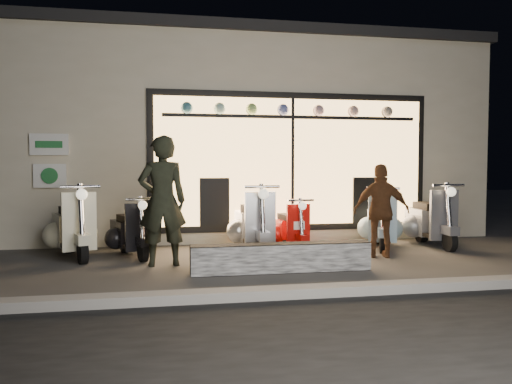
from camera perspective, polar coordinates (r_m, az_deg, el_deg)
ground at (r=7.66m, az=1.98°, el=-8.09°), size 40.00×40.00×0.00m
kerb at (r=5.75m, az=6.37°, el=-11.23°), size 40.00×0.25×0.12m
shop_building at (r=12.44m, az=-2.96°, el=5.89°), size 10.20×6.23×4.20m
graffiti_barrier at (r=6.99m, az=2.91°, el=-7.50°), size 2.52×0.28×0.40m
scooter_silver at (r=8.64m, az=-0.37°, el=-3.81°), size 0.51×1.56×1.12m
scooter_red at (r=8.81m, az=3.77°, el=-4.29°), size 0.47×1.24×0.89m
scooter_black at (r=8.50m, az=-14.28°, el=-4.49°), size 0.73×1.31×0.94m
scooter_cream at (r=8.72m, az=-20.26°, el=-3.89°), size 0.86×1.58×1.13m
scooter_blue at (r=9.42m, az=14.06°, el=-3.45°), size 0.84×1.48×1.07m
scooter_grey at (r=9.90m, az=19.10°, el=-3.11°), size 0.55×1.56×1.11m
man at (r=7.44m, az=-10.66°, el=-1.02°), size 0.73×0.51×1.92m
woman at (r=8.25m, az=14.14°, el=-2.10°), size 0.95×0.58×1.51m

